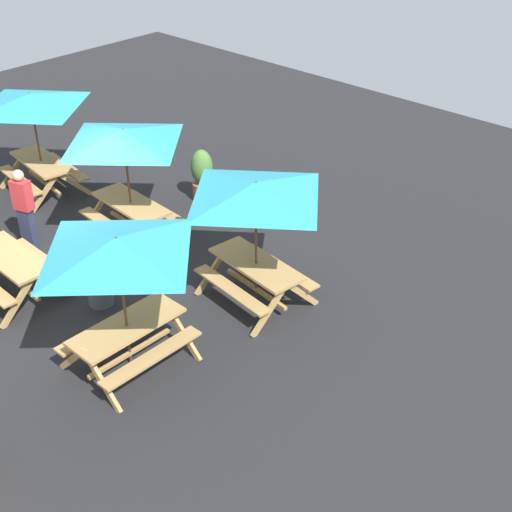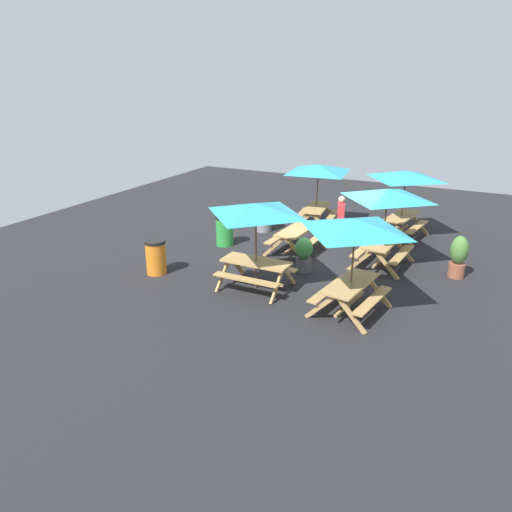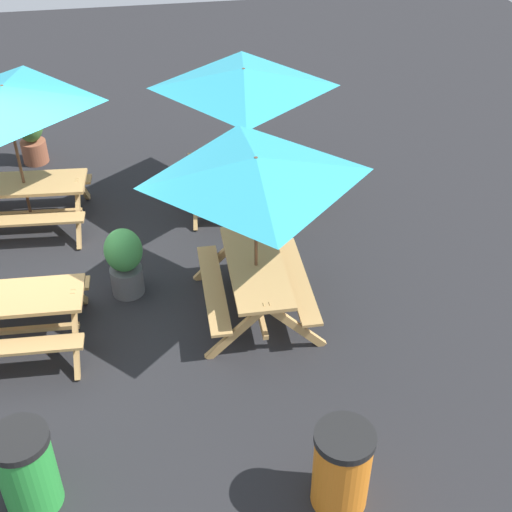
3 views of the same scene
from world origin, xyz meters
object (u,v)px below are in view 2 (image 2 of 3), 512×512
picnic_table_5 (296,235)px  potted_plant_0 (458,256)px  potted_plant_1 (304,254)px  picnic_table_3 (405,180)px  picnic_table_4 (318,173)px  trash_bin_orange (156,257)px  trash_bin_green (225,231)px  picnic_table_0 (387,200)px  person_standing (340,220)px  picnic_table_1 (256,215)px  picnic_table_2 (355,232)px  trash_bin_gray (264,218)px

picnic_table_5 → potted_plant_0: 4.74m
potted_plant_0 → potted_plant_1: size_ratio=1.18×
picnic_table_3 → picnic_table_4: 2.99m
picnic_table_3 → trash_bin_orange: picnic_table_3 is taller
trash_bin_green → potted_plant_1: size_ratio=0.97×
picnic_table_0 → picnic_table_5: 3.05m
picnic_table_5 → trash_bin_orange: size_ratio=1.89×
picnic_table_0 → person_standing: bearing=59.5°
picnic_table_1 → picnic_table_2: 2.62m
picnic_table_2 → potted_plant_0: bearing=-22.9°
picnic_table_5 → trash_bin_green: size_ratio=1.89×
picnic_table_1 → trash_bin_orange: picnic_table_1 is taller
picnic_table_1 → potted_plant_0: (3.20, -4.60, -1.37)m
picnic_table_2 → trash_bin_orange: 5.77m
picnic_table_4 → person_standing: (-1.66, -1.42, -1.10)m
picnic_table_3 → trash_bin_orange: bearing=147.6°
picnic_table_1 → trash_bin_gray: 5.25m
picnic_table_0 → trash_bin_green: 5.28m
picnic_table_1 → picnic_table_3: size_ratio=1.00×
picnic_table_4 → trash_bin_green: size_ratio=2.86×
picnic_table_1 → picnic_table_5: bearing=-87.1°
picnic_table_4 → trash_bin_green: picnic_table_4 is taller
picnic_table_1 → picnic_table_5: (3.04, 0.14, -1.43)m
picnic_table_2 → potted_plant_1: size_ratio=2.32×
picnic_table_3 → picnic_table_4: (-0.22, 2.98, 0.00)m
picnic_table_3 → picnic_table_5: 4.26m
picnic_table_2 → trash_bin_gray: bearing=50.9°
picnic_table_1 → potted_plant_1: (1.66, -0.67, -1.45)m
picnic_table_2 → picnic_table_5: picnic_table_2 is taller
picnic_table_4 → potted_plant_0: size_ratio=2.36×
trash_bin_orange → potted_plant_0: potted_plant_0 is taller
picnic_table_5 → trash_bin_orange: trash_bin_orange is taller
trash_bin_gray → potted_plant_1: potted_plant_1 is taller
potted_plant_0 → trash_bin_green: bearing=94.4°
picnic_table_4 → picnic_table_5: size_ratio=1.51×
potted_plant_0 → picnic_table_2: bearing=149.9°
potted_plant_0 → picnic_table_4: bearing=62.3°
picnic_table_3 → trash_bin_green: (-3.46, 4.95, -1.49)m
potted_plant_0 → picnic_table_5: bearing=91.9°
picnic_table_3 → person_standing: picnic_table_3 is taller
trash_bin_orange → potted_plant_0: (3.54, -7.57, 0.12)m
picnic_table_2 → trash_bin_green: size_ratio=2.38×
trash_bin_orange → potted_plant_1: (2.00, -3.64, 0.04)m
picnic_table_1 → potted_plant_0: bearing=-144.9°
picnic_table_2 → trash_bin_gray: size_ratio=2.38×
picnic_table_5 → person_standing: (1.19, -1.03, 0.32)m
picnic_table_3 → potted_plant_1: picnic_table_3 is taller
picnic_table_2 → picnic_table_3: 6.36m
picnic_table_1 → picnic_table_4: same height
picnic_table_2 → trash_bin_gray: 6.88m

